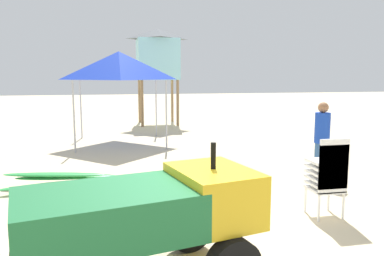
% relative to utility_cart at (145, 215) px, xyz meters
% --- Properties ---
extents(ground, '(80.00, 80.00, 0.00)m').
position_rel_utility_cart_xyz_m(ground, '(0.89, 0.71, -0.78)').
color(ground, beige).
extents(utility_cart, '(2.75, 1.78, 1.50)m').
position_rel_utility_cart_xyz_m(utility_cart, '(0.00, 0.00, 0.00)').
color(utility_cart, '#1E6B38').
rests_on(utility_cart, ground).
extents(stacked_plastic_chairs, '(0.48, 0.48, 1.29)m').
position_rel_utility_cart_xyz_m(stacked_plastic_chairs, '(2.98, 1.37, -0.04)').
color(stacked_plastic_chairs, white).
rests_on(stacked_plastic_chairs, ground).
extents(surfboard_pile, '(2.24, 0.83, 0.32)m').
position_rel_utility_cart_xyz_m(surfboard_pile, '(-1.38, 3.93, -0.63)').
color(surfboard_pile, white).
rests_on(surfboard_pile, ground).
extents(lifeguard_near_center, '(0.32, 0.32, 1.68)m').
position_rel_utility_cart_xyz_m(lifeguard_near_center, '(4.05, 3.42, 0.18)').
color(lifeguard_near_center, '#33598C').
rests_on(lifeguard_near_center, ground).
extents(popup_canopy, '(2.73, 2.73, 2.99)m').
position_rel_utility_cart_xyz_m(popup_canopy, '(-0.04, 8.86, 1.76)').
color(popup_canopy, '#B2B2B7').
rests_on(popup_canopy, ground).
extents(lifeguard_tower, '(1.98, 1.98, 4.27)m').
position_rel_utility_cart_xyz_m(lifeguard_tower, '(1.77, 13.58, 2.37)').
color(lifeguard_tower, olive).
rests_on(lifeguard_tower, ground).
extents(cooler_box, '(0.48, 0.35, 0.42)m').
position_rel_utility_cart_xyz_m(cooler_box, '(2.10, 2.78, -0.57)').
color(cooler_box, white).
rests_on(cooler_box, ground).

